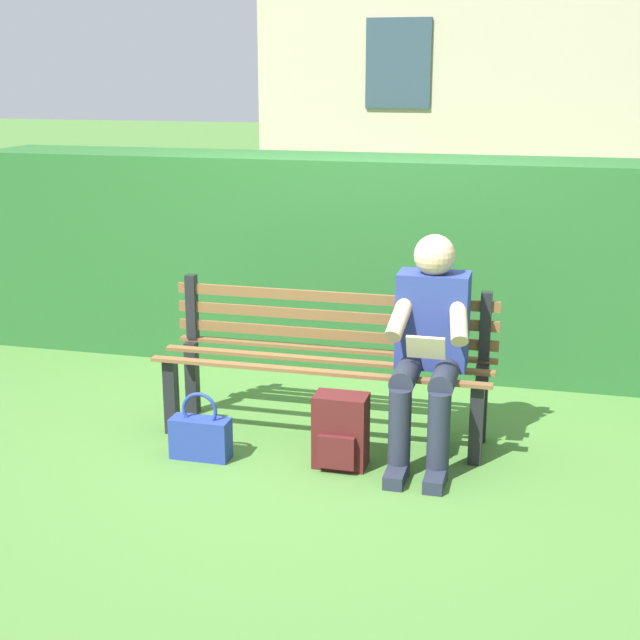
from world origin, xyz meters
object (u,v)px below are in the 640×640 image
(backpack, at_px, (341,432))
(person_seated, at_px, (429,342))
(park_bench, at_px, (328,357))
(handbag, at_px, (201,436))

(backpack, bearing_deg, person_seated, -147.93)
(park_bench, bearing_deg, person_seated, 163.34)
(person_seated, bearing_deg, park_bench, -16.66)
(handbag, bearing_deg, person_seated, -163.51)
(person_seated, height_order, backpack, person_seated)
(backpack, xyz_separation_m, handbag, (0.76, 0.09, -0.07))
(park_bench, distance_m, backpack, 0.54)
(handbag, bearing_deg, backpack, -173.55)
(park_bench, xyz_separation_m, handbag, (0.58, 0.53, -0.33))
(park_bench, height_order, handbag, park_bench)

